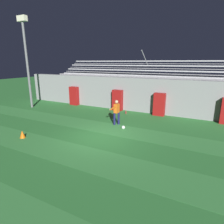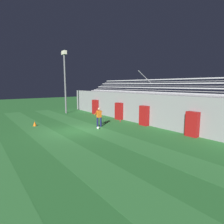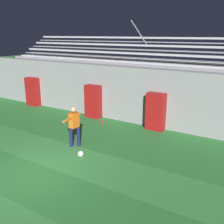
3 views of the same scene
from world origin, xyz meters
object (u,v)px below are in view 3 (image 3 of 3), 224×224
Objects in this scene: padding_pillar_gate_left at (93,101)px; padding_pillar_gate_right at (156,112)px; padding_pillar_far_left at (33,92)px; water_bottle at (103,122)px; goalkeeper at (74,124)px; soccer_ball at (81,154)px.

padding_pillar_gate_right is at bearing 0.00° from padding_pillar_gate_left.
padding_pillar_gate_right is (3.60, 0.00, 0.00)m from padding_pillar_gate_left.
padding_pillar_far_left is 7.36× the size of water_bottle.
padding_pillar_gate_left is 1.06× the size of goalkeeper.
padding_pillar_gate_right is 1.00× the size of padding_pillar_far_left.
padding_pillar_gate_right reaches higher than goalkeeper.
water_bottle is at bearing -33.20° from padding_pillar_gate_left.
water_bottle is (-0.49, 2.79, -0.83)m from goalkeeper.
padding_pillar_gate_right is at bearing 73.64° from soccer_ball.
soccer_ball is at bearing -30.35° from padding_pillar_far_left.
padding_pillar_gate_right is 1.06× the size of goalkeeper.
padding_pillar_gate_right is at bearing 60.40° from goalkeeper.
soccer_ball is (2.39, -4.13, -0.77)m from padding_pillar_gate_left.
padding_pillar_gate_left is 7.36× the size of water_bottle.
padding_pillar_gate_left is at bearing 146.80° from water_bottle.
padding_pillar_far_left is 7.19m from goalkeeper.
padding_pillar_gate_right is 2.70m from water_bottle.
padding_pillar_gate_right reaches higher than water_bottle.
padding_pillar_gate_left is at bearing 120.03° from soccer_ball.
padding_pillar_far_left is (-8.27, 0.00, 0.00)m from padding_pillar_gate_right.
water_bottle reaches higher than soccer_ball.
padding_pillar_far_left is (-4.67, 0.00, 0.00)m from padding_pillar_gate_left.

